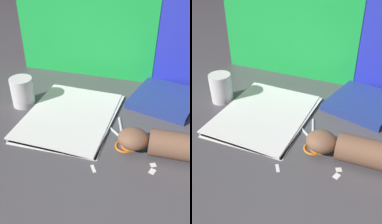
{
  "view_description": "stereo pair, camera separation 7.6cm",
  "coord_description": "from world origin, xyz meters",
  "views": [
    {
      "loc": [
        0.17,
        -0.62,
        0.51
      ],
      "look_at": [
        -0.01,
        0.01,
        0.06
      ],
      "focal_mm": 42.0,
      "sensor_mm": 36.0,
      "label": 1
    },
    {
      "loc": [
        0.24,
        -0.59,
        0.51
      ],
      "look_at": [
        -0.01,
        0.01,
        0.06
      ],
      "focal_mm": 42.0,
      "sensor_mm": 36.0,
      "label": 2
    }
  ],
  "objects": [
    {
      "name": "paper_stack",
      "position": [
        -0.11,
        0.05,
        0.01
      ],
      "size": [
        0.3,
        0.37,
        0.01
      ],
      "color": "white",
      "rests_on": "ground_plane"
    },
    {
      "name": "hand_forearm",
      "position": [
        0.25,
        -0.05,
        0.04
      ],
      "size": [
        0.34,
        0.08,
        0.08
      ],
      "color": "brown",
      "rests_on": "ground_plane"
    },
    {
      "name": "paper_scrap_mid",
      "position": [
        0.18,
        -0.12,
        0.0
      ],
      "size": [
        0.02,
        0.02,
        0.0
      ],
      "color": "white",
      "rests_on": "ground_plane"
    },
    {
      "name": "backdrop_panel_center",
      "position": [
        0.14,
        0.37,
        0.21
      ],
      "size": [
        0.56,
        0.06,
        0.42
      ],
      "color": "#2833D1",
      "rests_on": "ground_plane"
    },
    {
      "name": "ground_plane",
      "position": [
        0.0,
        0.0,
        0.0
      ],
      "size": [
        6.0,
        6.0,
        0.0
      ],
      "primitive_type": "plane",
      "color": "#4C494F"
    },
    {
      "name": "paper_scrap_near",
      "position": [
        0.03,
        -0.16,
        0.0
      ],
      "size": [
        0.02,
        0.03,
        0.0
      ],
      "color": "white",
      "rests_on": "ground_plane"
    },
    {
      "name": "backdrop_panel_left",
      "position": [
        -0.16,
        0.37,
        0.19
      ],
      "size": [
        0.57,
        0.02,
        0.39
      ],
      "color": "green",
      "rests_on": "ground_plane"
    },
    {
      "name": "book_closed",
      "position": [
        0.19,
        0.23,
        0.01
      ],
      "size": [
        0.26,
        0.28,
        0.02
      ],
      "color": "navy",
      "rests_on": "ground_plane"
    },
    {
      "name": "mug",
      "position": [
        -0.29,
        0.08,
        0.05
      ],
      "size": [
        0.08,
        0.08,
        0.1
      ],
      "color": "white",
      "rests_on": "ground_plane"
    },
    {
      "name": "scissors",
      "position": [
        0.09,
        -0.02,
        0.0
      ],
      "size": [
        0.15,
        0.17,
        0.01
      ],
      "color": "silver",
      "rests_on": "ground_plane"
    },
    {
      "name": "paper_scrap_far",
      "position": [
        0.18,
        -0.1,
        0.0
      ],
      "size": [
        0.02,
        0.02,
        0.0
      ],
      "color": "white",
      "rests_on": "ground_plane"
    }
  ]
}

